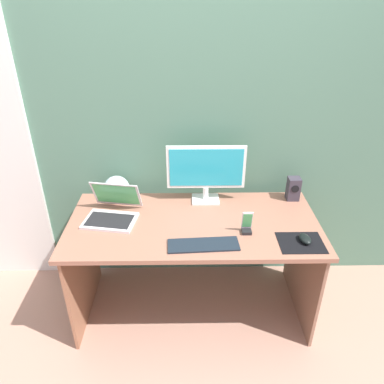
% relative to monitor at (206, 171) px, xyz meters
% --- Properties ---
extents(ground_plane, '(8.00, 8.00, 0.00)m').
position_rel_monitor_xyz_m(ground_plane, '(-0.09, -0.26, -0.93)').
color(ground_plane, tan).
extents(wall_back, '(6.00, 0.04, 2.50)m').
position_rel_monitor_xyz_m(wall_back, '(-0.09, 0.18, 0.32)').
color(wall_back, '#507965').
rests_on(wall_back, ground_plane).
extents(desk, '(1.52, 0.72, 0.71)m').
position_rel_monitor_xyz_m(desk, '(-0.09, -0.26, -0.36)').
color(desk, '#98634F').
rests_on(desk, ground_plane).
extents(monitor, '(0.50, 0.14, 0.39)m').
position_rel_monitor_xyz_m(monitor, '(0.00, 0.00, 0.00)').
color(monitor, white).
rests_on(monitor, desk).
extents(speaker_right, '(0.08, 0.08, 0.16)m').
position_rel_monitor_xyz_m(speaker_right, '(0.58, 0.01, -0.14)').
color(speaker_right, '#38323E').
rests_on(speaker_right, desk).
extents(laptop, '(0.35, 0.34, 0.21)m').
position_rel_monitor_xyz_m(laptop, '(-0.58, -0.20, -0.17)').
color(laptop, silver).
rests_on(laptop, desk).
extents(fishbowl, '(0.17, 0.17, 0.17)m').
position_rel_monitor_xyz_m(fishbowl, '(-0.59, 0.02, -0.13)').
color(fishbowl, silver).
rests_on(fishbowl, desk).
extents(keyboard_external, '(0.40, 0.15, 0.01)m').
position_rel_monitor_xyz_m(keyboard_external, '(-0.03, -0.49, -0.21)').
color(keyboard_external, '#19222C').
rests_on(keyboard_external, desk).
extents(mousepad, '(0.25, 0.20, 0.00)m').
position_rel_monitor_xyz_m(mousepad, '(0.51, -0.48, -0.21)').
color(mousepad, black).
rests_on(mousepad, desk).
extents(mouse, '(0.07, 0.11, 0.04)m').
position_rel_monitor_xyz_m(mouse, '(0.53, -0.47, -0.19)').
color(mouse, black).
rests_on(mouse, mousepad).
extents(phone_in_dock, '(0.06, 0.06, 0.14)m').
position_rel_monitor_xyz_m(phone_in_dock, '(0.22, -0.37, -0.17)').
color(phone_in_dock, black).
rests_on(phone_in_dock, desk).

